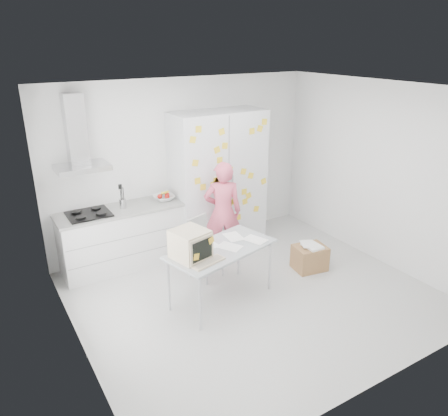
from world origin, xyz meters
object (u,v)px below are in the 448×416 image
chair (203,244)px  cardboard_box (310,257)px  person (223,212)px  desk (203,248)px

chair → cardboard_box: 1.63m
person → chair: (-0.51, -0.29, -0.28)m
person → chair: person is taller
desk → cardboard_box: bearing=-12.4°
desk → chair: bearing=47.9°
desk → chair: size_ratio=1.71×
chair → cardboard_box: (1.45, -0.67, -0.31)m
person → chair: bearing=54.3°
person → desk: 1.35m
desk → chair: (0.38, 0.72, -0.34)m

